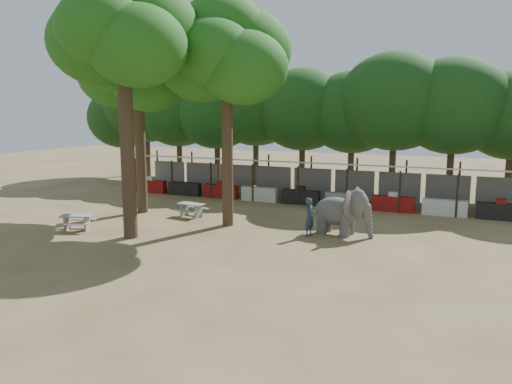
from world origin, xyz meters
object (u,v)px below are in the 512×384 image
at_px(elephant, 343,211).
at_px(picnic_table_near, 77,220).
at_px(yard_tree_center, 123,31).
at_px(handler, 310,217).
at_px(yard_tree_left, 137,66).
at_px(picnic_table_far, 191,208).
at_px(yard_tree_back, 226,53).

height_order(elephant, picnic_table_near, elephant).
bearing_deg(elephant, yard_tree_center, -148.33).
distance_m(yard_tree_center, handler, 11.77).
bearing_deg(yard_tree_center, yard_tree_left, 120.96).
xyz_separation_m(picnic_table_near, picnic_table_far, (3.50, 4.97, -0.01)).
bearing_deg(handler, picnic_table_far, 88.00).
bearing_deg(yard_tree_left, yard_tree_center, -59.04).
bearing_deg(yard_tree_back, yard_tree_left, 170.54).
relative_size(yard_tree_back, elephant, 3.82).
relative_size(yard_tree_center, picnic_table_near, 6.35).
height_order(yard_tree_left, elephant, yard_tree_left).
xyz_separation_m(yard_tree_left, yard_tree_back, (6.00, -1.00, 0.34)).
distance_m(elephant, picnic_table_far, 8.68).
bearing_deg(picnic_table_near, yard_tree_back, 10.57).
height_order(yard_tree_center, picnic_table_far, yard_tree_center).
bearing_deg(yard_tree_back, handler, -7.81).
height_order(yard_tree_left, handler, yard_tree_left).
distance_m(yard_tree_center, yard_tree_back, 5.04).
bearing_deg(picnic_table_far, yard_tree_center, -86.03).
height_order(yard_tree_back, picnic_table_far, yard_tree_back).
relative_size(yard_tree_center, yard_tree_back, 1.06).
relative_size(yard_tree_center, picnic_table_far, 7.33).
distance_m(handler, picnic_table_far, 7.45).
distance_m(yard_tree_back, picnic_table_far, 8.53).
relative_size(elephant, handler, 1.65).
bearing_deg(yard_tree_center, picnic_table_far, 86.01).
distance_m(yard_tree_back, elephant, 9.53).
distance_m(yard_tree_center, picnic_table_far, 10.00).
bearing_deg(handler, picnic_table_near, 117.52).
xyz_separation_m(elephant, handler, (-1.34, -0.85, -0.22)).
bearing_deg(yard_tree_back, picnic_table_far, 161.86).
xyz_separation_m(yard_tree_back, picnic_table_near, (-6.16, -4.10, -8.05)).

